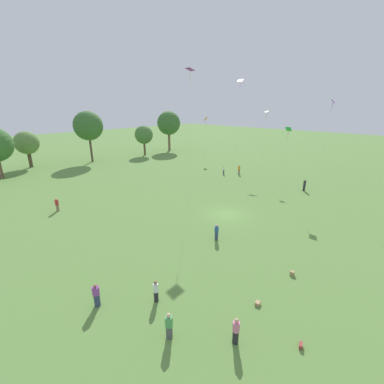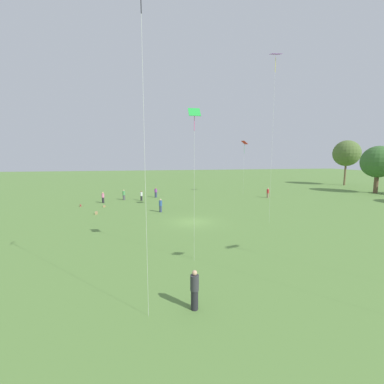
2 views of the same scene
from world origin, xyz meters
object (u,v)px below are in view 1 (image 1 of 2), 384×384
Objects in this scene: person_8 at (224,170)px; kite_5 at (206,120)px; kite_1 at (266,116)px; person_6 at (57,205)px; person_7 at (217,232)px; picnic_bag_2 at (292,273)px; person_4 at (236,331)px; person_3 at (239,170)px; kite_4 at (288,133)px; person_2 at (304,185)px; kite_0 at (240,84)px; person_1 at (169,326)px; person_5 at (96,295)px; person_0 at (156,291)px; kite_2 at (190,76)px; picnic_bag_1 at (301,345)px; picnic_bag_0 at (258,303)px; kite_3 at (332,109)px.

person_8 is 18.33m from kite_5.
person_6 is at bearing -39.48° from kite_1.
picnic_bag_2 is (-0.37, -8.01, -0.69)m from person_7.
person_3 is at bearing 38.88° from person_4.
picnic_bag_2 is at bearing 165.71° from kite_4.
kite_5 is at bearing 54.82° from person_2.
kite_4 is at bearing 150.42° from person_2.
person_4 is at bearing -23.82° from kite_0.
person_6 is 32.08m from kite_4.
kite_5 is (9.40, 28.64, 8.59)m from person_2.
person_1 is at bearing 103.15° from person_7.
person_5 is 1.00× the size of person_6.
person_0 is at bearing 105.30° from person_4.
kite_2 is at bearing 123.63° from person_2.
picnic_bag_0 is at bearing 69.74° from picnic_bag_1.
person_5 reaches higher than person_8.
person_5 is at bearing -9.43° from kite_1.
kite_3 is at bearing 9.61° from kite_0.
person_2 is (33.09, 4.63, 0.11)m from person_1.
person_2 reaches higher than person_1.
person_2 is at bearing -34.97° from person_5.
kite_5 is (44.16, 27.83, 8.69)m from person_5.
kite_5 reaches higher than person_0.
kite_4 is at bearing 27.37° from picnic_bag_1.
person_6 is (1.63, 21.91, 0.04)m from person_0.
person_8 is 21.46m from kite_2.
person_7 is at bearing -147.32° from kite_3.
person_3 is at bearing -73.22° from person_7.
person_0 is at bearing 144.96° from person_8.
person_2 is at bearing 19.96° from person_4.
kite_0 is (40.60, 20.68, 16.40)m from person_0.
person_3 is 4.49× the size of picnic_bag_1.
picnic_bag_1 is at bearing -124.13° from kite_3.
kite_5 reaches higher than person_2.
person_6 is 27.44m from picnic_bag_0.
person_1 is 38.67m from person_8.
picnic_bag_1 is at bearing -45.70° from person_4.
person_8 is (34.55, 14.89, -0.05)m from person_5.
kite_0 is 23.29m from kite_3.
kite_5 is at bearing 45.98° from picnic_bag_1.
picnic_bag_0 is (4.52, -5.36, -0.70)m from person_0.
kite_0 reaches higher than kite_3.
person_1 is 0.99× the size of person_7.
picnic_bag_2 is (-24.20, -20.92, -0.73)m from person_3.
picnic_bag_1 is at bearing -153.35° from picnic_bag_2.
person_4 is 0.99× the size of person_6.
person_5 reaches higher than person_1.
kite_0 is at bearing 35.82° from picnic_bag_0.
picnic_bag_2 reaches higher than picnic_bag_1.
person_3 is 1.04× the size of person_5.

